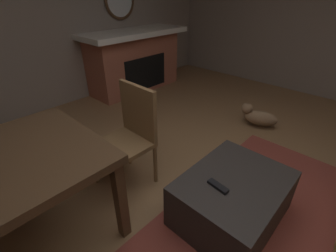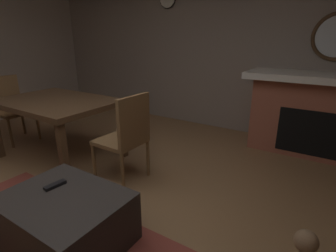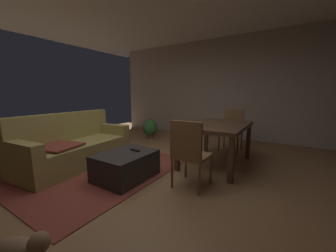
{
  "view_description": "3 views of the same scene",
  "coord_description": "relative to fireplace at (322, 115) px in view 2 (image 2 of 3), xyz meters",
  "views": [
    {
      "loc": [
        1.13,
        0.6,
        1.62
      ],
      "look_at": [
        -0.05,
        -0.51,
        0.68
      ],
      "focal_mm": 25.31,
      "sensor_mm": 36.0,
      "label": 1
    },
    {
      "loc": [
        -1.64,
        1.0,
        1.45
      ],
      "look_at": [
        -0.24,
        -1.19,
        0.57
      ],
      "focal_mm": 28.19,
      "sensor_mm": 36.0,
      "label": 2
    },
    {
      "loc": [
        -2.17,
        -1.95,
        1.26
      ],
      "look_at": [
        -0.53,
        -0.91,
        0.94
      ],
      "focal_mm": 20.67,
      "sensor_mm": 36.0,
      "label": 3
    }
  ],
  "objects": [
    {
      "name": "dining_table",
      "position": [
        2.72,
        1.85,
        0.14
      ],
      "size": [
        1.43,
        0.99,
        0.74
      ],
      "color": "#513823",
      "rests_on": "ground"
    },
    {
      "name": "wall_back_fireplace_side",
      "position": [
        1.55,
        -0.38,
        0.9
      ],
      "size": [
        7.46,
        0.12,
        2.84
      ],
      "primitive_type": "cube",
      "color": "gray",
      "rests_on": "ground"
    },
    {
      "name": "tv_remote",
      "position": [
        1.54,
        2.74,
        -0.11
      ],
      "size": [
        0.07,
        0.16,
        0.02
      ],
      "primitive_type": "cube",
      "rotation": [
        0.0,
        0.0,
        -0.11
      ],
      "color": "black",
      "rests_on": "ottoman_coffee_table"
    },
    {
      "name": "fireplace",
      "position": [
        0.0,
        0.0,
        0.0
      ],
      "size": [
        1.87,
        0.76,
        1.03
      ],
      "color": "#9E5642",
      "rests_on": "ground"
    },
    {
      "name": "ottoman_coffee_table",
      "position": [
        1.38,
        2.8,
        -0.33
      ],
      "size": [
        0.86,
        0.66,
        0.4
      ],
      "primitive_type": "cube",
      "color": "#2D2826",
      "rests_on": "ground"
    },
    {
      "name": "floor",
      "position": [
        1.55,
        2.73,
        -0.52
      ],
      "size": [
        8.47,
        8.47,
        0.0
      ],
      "primitive_type": "plane",
      "color": "olive"
    },
    {
      "name": "dining_chair_west",
      "position": [
        1.61,
        1.86,
        -0.0
      ],
      "size": [
        0.45,
        0.45,
        0.93
      ],
      "color": "brown",
      "rests_on": "ground"
    },
    {
      "name": "dining_chair_east",
      "position": [
        3.82,
        1.85,
        -0.0
      ],
      "size": [
        0.44,
        0.44,
        0.93
      ],
      "color": "brown",
      "rests_on": "ground"
    }
  ]
}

